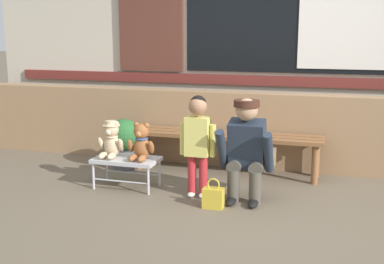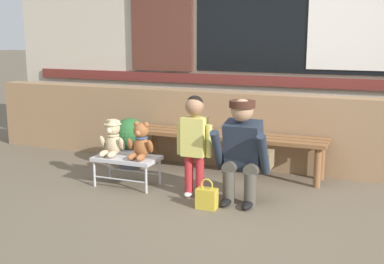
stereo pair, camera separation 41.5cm
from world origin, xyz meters
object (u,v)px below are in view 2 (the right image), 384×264
(wooden_bench_long, at_px, (229,140))
(small_display_bench, at_px, (127,160))
(teddy_bear_with_hat, at_px, (113,138))
(handbag_on_ground, at_px, (207,198))
(child_standing, at_px, (194,135))
(potted_plant, at_px, (130,140))
(teddy_bear_plain, at_px, (141,142))
(adult_crouching, at_px, (244,150))

(wooden_bench_long, xyz_separation_m, small_display_bench, (-0.81, -0.80, -0.11))
(teddy_bear_with_hat, distance_m, handbag_on_ground, 1.24)
(child_standing, height_order, potted_plant, child_standing)
(teddy_bear_with_hat, bearing_deg, potted_plant, 103.63)
(wooden_bench_long, distance_m, teddy_bear_plain, 1.03)
(teddy_bear_with_hat, distance_m, child_standing, 0.93)
(teddy_bear_with_hat, height_order, adult_crouching, adult_crouching)
(child_standing, bearing_deg, adult_crouching, 5.46)
(small_display_bench, bearing_deg, teddy_bear_with_hat, 179.23)
(small_display_bench, relative_size, teddy_bear_with_hat, 1.76)
(teddy_bear_plain, relative_size, adult_crouching, 0.38)
(teddy_bear_plain, height_order, handbag_on_ground, teddy_bear_plain)
(small_display_bench, bearing_deg, wooden_bench_long, 44.63)
(potted_plant, bearing_deg, wooden_bench_long, 9.17)
(teddy_bear_plain, xyz_separation_m, potted_plant, (-0.47, 0.62, -0.14))
(adult_crouching, xyz_separation_m, potted_plant, (-1.52, 0.64, -0.16))
(small_display_bench, xyz_separation_m, adult_crouching, (1.21, -0.03, 0.21))
(small_display_bench, relative_size, teddy_bear_plain, 1.76)
(teddy_bear_with_hat, height_order, handbag_on_ground, teddy_bear_with_hat)
(handbag_on_ground, bearing_deg, potted_plant, 143.78)
(handbag_on_ground, bearing_deg, adult_crouching, 50.59)
(small_display_bench, xyz_separation_m, teddy_bear_plain, (0.16, 0.00, 0.20))
(teddy_bear_with_hat, relative_size, handbag_on_ground, 1.34)
(teddy_bear_with_hat, distance_m, adult_crouching, 1.37)
(small_display_bench, height_order, teddy_bear_with_hat, teddy_bear_with_hat)
(wooden_bench_long, xyz_separation_m, teddy_bear_with_hat, (-0.97, -0.80, 0.10))
(wooden_bench_long, distance_m, potted_plant, 1.14)
(teddy_bear_plain, xyz_separation_m, handbag_on_ground, (0.81, -0.32, -0.37))
(small_display_bench, bearing_deg, child_standing, -5.25)
(small_display_bench, height_order, potted_plant, potted_plant)
(handbag_on_ground, bearing_deg, wooden_bench_long, 98.22)
(teddy_bear_with_hat, xyz_separation_m, adult_crouching, (1.37, -0.03, 0.01))
(small_display_bench, relative_size, child_standing, 0.67)
(teddy_bear_with_hat, height_order, child_standing, child_standing)
(small_display_bench, relative_size, handbag_on_ground, 2.35)
(potted_plant, bearing_deg, small_display_bench, -63.43)
(small_display_bench, distance_m, teddy_bear_with_hat, 0.26)
(handbag_on_ground, xyz_separation_m, potted_plant, (-1.28, 0.94, 0.23))
(small_display_bench, distance_m, teddy_bear_plain, 0.25)
(wooden_bench_long, height_order, small_display_bench, wooden_bench_long)
(teddy_bear_plain, relative_size, handbag_on_ground, 1.34)
(small_display_bench, distance_m, child_standing, 0.83)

